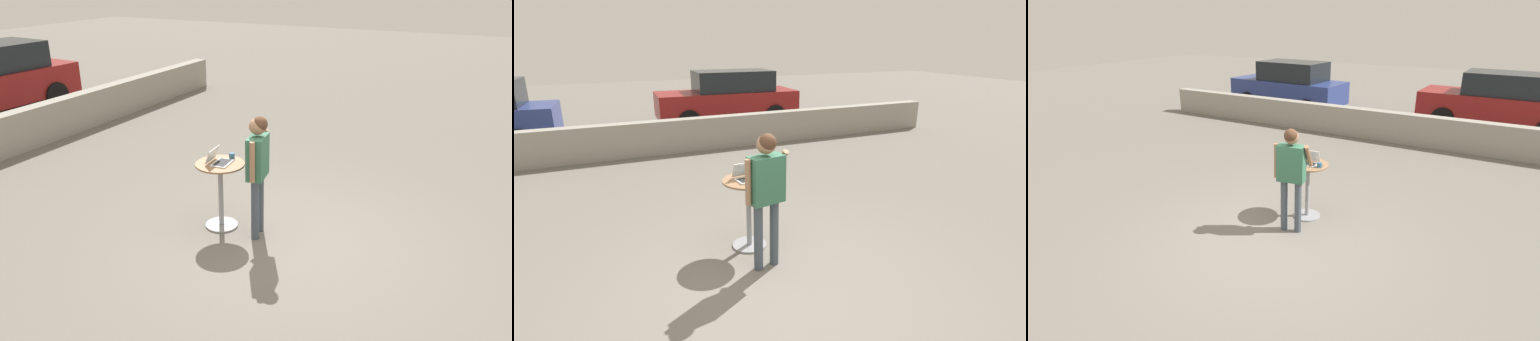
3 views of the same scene
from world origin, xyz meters
The scene contains 8 objects.
ground_plane centered at (0.00, 0.00, 0.00)m, with size 50.00×50.00×0.00m, color slate.
pavement_kerb centered at (0.00, 6.26, 0.41)m, with size 15.60×0.35×0.82m.
cafe_table centered at (0.07, 1.02, 0.62)m, with size 0.68×0.68×0.96m.
laptop centered at (0.07, 1.03, 1.01)m, with size 0.35×0.33×0.21m.
coffee_mug centered at (0.31, 0.96, 1.01)m, with size 0.11×0.08×0.08m.
standing_person centered at (0.08, 0.44, 1.09)m, with size 0.57×0.43×1.70m.
parked_car_near_street centered at (-4.63, 8.62, 0.86)m, with size 4.38×2.01×1.74m.
parked_car_further_down centered at (2.46, 9.06, 0.88)m, with size 4.58×1.94×1.74m.
Camera 3 is at (2.89, -4.54, 3.22)m, focal length 28.00 mm.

